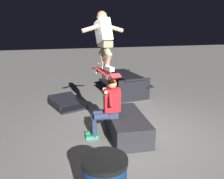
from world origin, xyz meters
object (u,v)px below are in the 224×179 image
at_px(ledge_box_main, 127,125).
at_px(kicker_ramp, 67,104).
at_px(skateboard, 105,73).
at_px(picnic_table_back, 124,81).
at_px(person_sitting_on_ledge, 107,105).
at_px(skater_airborne, 104,38).

relative_size(ledge_box_main, kicker_ramp, 1.16).
relative_size(skateboard, picnic_table_back, 0.57).
bearing_deg(skateboard, picnic_table_back, -26.39).
bearing_deg(person_sitting_on_ledge, skateboard, 93.16).
relative_size(ledge_box_main, person_sitting_on_ledge, 1.21).
relative_size(ledge_box_main, skateboard, 1.49).
xyz_separation_m(person_sitting_on_ledge, kicker_ramp, (2.11, 0.70, -0.65)).
height_order(ledge_box_main, kicker_ramp, ledge_box_main).
relative_size(ledge_box_main, picnic_table_back, 0.86).
bearing_deg(picnic_table_back, skater_airborne, 152.97).
bearing_deg(ledge_box_main, skater_airborne, 76.64).
bearing_deg(skater_airborne, ledge_box_main, -103.36).
xyz_separation_m(person_sitting_on_ledge, skater_airborne, (0.05, 0.04, 1.40)).
xyz_separation_m(skateboard, skater_airborne, (0.06, 0.01, 0.69)).
xyz_separation_m(skater_airborne, kicker_ramp, (2.06, 0.65, -2.04)).
bearing_deg(ledge_box_main, picnic_table_back, -18.03).
xyz_separation_m(ledge_box_main, person_sitting_on_ledge, (0.06, 0.42, 0.48)).
distance_m(person_sitting_on_ledge, skateboard, 0.71).
bearing_deg(person_sitting_on_ledge, picnic_table_back, -25.86).
relative_size(skater_airborne, kicker_ramp, 0.83).
bearing_deg(ledge_box_main, skateboard, 83.12).
distance_m(kicker_ramp, picnic_table_back, 2.19).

